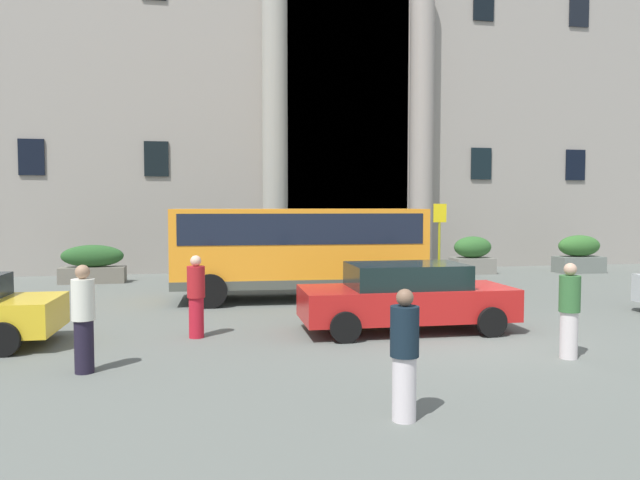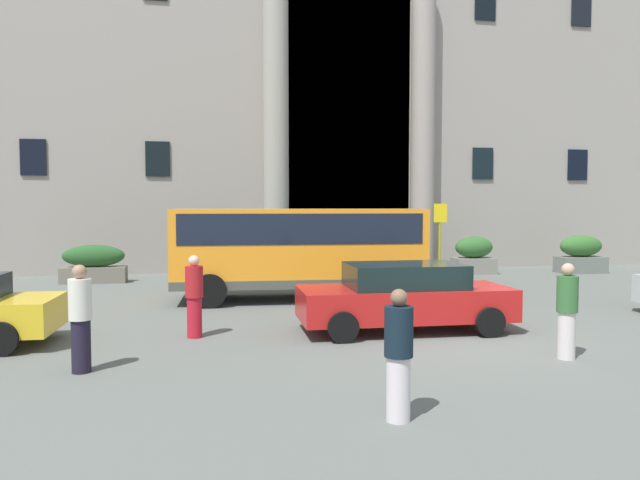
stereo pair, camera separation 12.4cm
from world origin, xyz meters
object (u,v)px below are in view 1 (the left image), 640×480
pedestrian_child_trailing (569,311)px  pedestrian_woman_with_bag (196,296)px  hedge_planter_west (93,265)px  hedge_planter_entrance_left (328,258)px  hedge_planter_far_east (579,255)px  hedge_planter_entrance_right (473,256)px  motorcycle_far_end (412,292)px  orange_minibus (299,245)px  hedge_planter_far_west (197,259)px  pedestrian_man_crossing (83,318)px  parked_estate_mid (406,296)px  bus_stop_sign (439,236)px  pedestrian_woman_dark_dress (404,355)px

pedestrian_child_trailing → pedestrian_woman_with_bag: bearing=-170.2°
hedge_planter_west → hedge_planter_entrance_left: 8.43m
hedge_planter_west → hedge_planter_far_east: (18.65, -0.30, 0.09)m
hedge_planter_entrance_right → motorcycle_far_end: size_ratio=0.81×
orange_minibus → hedge_planter_far_west: 5.84m
hedge_planter_entrance_right → pedestrian_woman_with_bag: bearing=-137.4°
orange_minibus → hedge_planter_far_east: orange_minibus is taller
hedge_planter_entrance_right → pedestrian_man_crossing: bearing=-135.8°
hedge_planter_far_west → hedge_planter_entrance_left: bearing=2.9°
hedge_planter_entrance_right → pedestrian_child_trailing: pedestrian_child_trailing is taller
hedge_planter_far_west → pedestrian_child_trailing: bearing=-62.3°
hedge_planter_entrance_right → pedestrian_woman_with_bag: (-10.65, -9.77, 0.13)m
orange_minibus → parked_estate_mid: orange_minibus is taller
hedge_planter_entrance_left → pedestrian_woman_with_bag: 10.89m
hedge_planter_west → pedestrian_child_trailing: pedestrian_child_trailing is taller
hedge_planter_entrance_right → pedestrian_woman_with_bag: size_ratio=0.96×
hedge_planter_entrance_right → pedestrian_man_crossing: size_ratio=0.92×
hedge_planter_far_west → pedestrian_child_trailing: 14.09m
orange_minibus → hedge_planter_entrance_right: (7.81, 5.22, -0.85)m
bus_stop_sign → pedestrian_man_crossing: 12.55m
hedge_planter_west → hedge_planter_far_east: 18.65m
bus_stop_sign → hedge_planter_far_east: bearing=24.1°
hedge_planter_entrance_left → hedge_planter_entrance_right: bearing=-0.2°
bus_stop_sign → motorcycle_far_end: bus_stop_sign is taller
orange_minibus → bus_stop_sign: bus_stop_sign is taller
pedestrian_woman_with_bag → hedge_planter_entrance_right: bearing=169.3°
bus_stop_sign → pedestrian_woman_with_bag: bearing=-142.1°
hedge_planter_far_east → pedestrian_woman_dark_dress: 19.11m
hedge_planter_west → hedge_planter_entrance_left: bearing=1.6°
bus_stop_sign → pedestrian_child_trailing: bus_stop_sign is taller
orange_minibus → pedestrian_child_trailing: 8.35m
hedge_planter_far_east → pedestrian_woman_with_bag: bearing=-148.3°
parked_estate_mid → hedge_planter_entrance_right: bearing=58.8°
pedestrian_child_trailing → hedge_planter_far_west: bearing=152.0°
hedge_planter_far_west → parked_estate_mid: size_ratio=0.40×
hedge_planter_far_east → bus_stop_sign: bearing=-155.9°
parked_estate_mid → pedestrian_man_crossing: bearing=-160.1°
pedestrian_child_trailing → pedestrian_woman_with_bag: (-6.44, 2.94, -0.00)m
orange_minibus → pedestrian_man_crossing: orange_minibus is taller
bus_stop_sign → motorcycle_far_end: bearing=-121.2°
motorcycle_far_end → pedestrian_woman_dark_dress: pedestrian_woman_dark_dress is taller
bus_stop_sign → pedestrian_woman_with_bag: bus_stop_sign is taller
hedge_planter_west → parked_estate_mid: (8.06, -9.72, 0.10)m
hedge_planter_entrance_right → hedge_planter_entrance_left: (-5.87, 0.02, 0.01)m
bus_stop_sign → orange_minibus: bearing=-163.6°
motorcycle_far_end → pedestrian_child_trailing: pedestrian_child_trailing is taller
hedge_planter_entrance_right → motorcycle_far_end: bearing=-124.8°
hedge_planter_entrance_right → hedge_planter_entrance_left: bearing=179.8°
pedestrian_man_crossing → hedge_planter_entrance_left: bearing=126.3°
motorcycle_far_end → pedestrian_woman_dark_dress: size_ratio=1.20×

